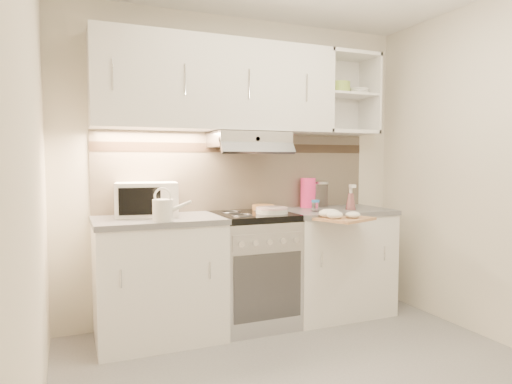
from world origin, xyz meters
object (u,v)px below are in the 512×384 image
spray_bottle (351,199)px  electric_range (253,269)px  microwave (147,199)px  cutting_board (344,219)px  plate_stack (272,210)px  glass_jar (321,194)px  pink_pitcher (308,193)px  watering_can (164,209)px

spray_bottle → electric_range: bearing=-175.3°
microwave → spray_bottle: size_ratio=2.16×
spray_bottle → cutting_board: (-0.26, -0.30, -0.12)m
plate_stack → spray_bottle: size_ratio=1.11×
glass_jar → cutting_board: size_ratio=0.60×
spray_bottle → cutting_board: size_ratio=0.60×
spray_bottle → pink_pitcher: bearing=141.0°
cutting_board → glass_jar: bearing=54.0°
electric_range → microwave: microwave is taller
pink_pitcher → glass_jar: bearing=-8.5°
spray_bottle → cutting_board: bearing=-120.6°
watering_can → electric_range: bearing=38.7°
watering_can → pink_pitcher: bearing=39.4°
microwave → spray_bottle: microwave is taller
plate_stack → spray_bottle: bearing=-1.1°
electric_range → glass_jar: bearing=15.1°
microwave → watering_can: bearing=-71.1°
microwave → cutting_board: microwave is taller
spray_bottle → microwave: bearing=-176.2°
pink_pitcher → watering_can: bearing=-171.1°
electric_range → pink_pitcher: size_ratio=3.44×
electric_range → pink_pitcher: 0.86m
electric_range → spray_bottle: spray_bottle is taller
watering_can → pink_pitcher: size_ratio=1.01×
electric_range → cutting_board: (0.59, -0.39, 0.42)m
electric_range → microwave: 1.00m
watering_can → glass_jar: bearing=37.9°
microwave → glass_jar: size_ratio=2.17×
plate_stack → spray_bottle: spray_bottle is taller
watering_can → microwave: bearing=122.3°
plate_stack → pink_pitcher: size_ratio=0.97×
watering_can → cutting_board: size_ratio=0.70×
electric_range → plate_stack: (0.13, -0.08, 0.47)m
electric_range → spray_bottle: size_ratio=3.96×
glass_jar → cutting_board: 0.62m
spray_bottle → cutting_board: 0.41m
watering_can → plate_stack: size_ratio=1.04×
microwave → plate_stack: (0.94, -0.20, -0.10)m
cutting_board → pink_pitcher: bearing=66.9°
plate_stack → glass_jar: bearing=24.4°
glass_jar → spray_bottle: (0.11, -0.29, -0.03)m
electric_range → glass_jar: glass_jar is taller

